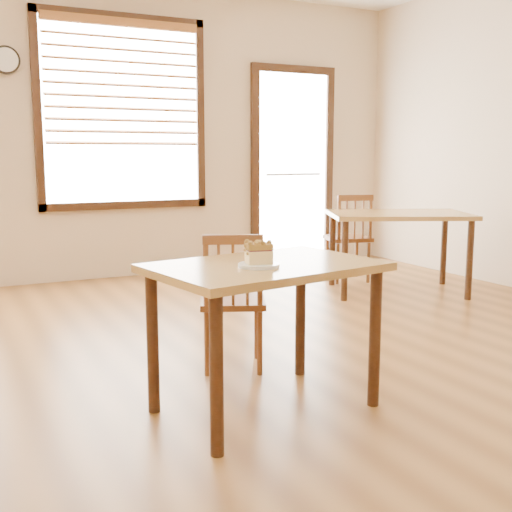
{
  "coord_description": "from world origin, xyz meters",
  "views": [
    {
      "loc": [
        -1.48,
        -2.61,
        1.28
      ],
      "look_at": [
        -0.12,
        0.1,
        0.8
      ],
      "focal_mm": 45.0,
      "sensor_mm": 36.0,
      "label": 1
    }
  ],
  "objects_px": {
    "cafe_table_main": "(265,285)",
    "cafe_chair_second": "(349,237)",
    "cake_slice": "(259,253)",
    "wall_clock": "(6,60)",
    "cafe_table_second": "(398,222)",
    "plate": "(259,265)",
    "cafe_chair_main": "(233,300)"
  },
  "relations": [
    {
      "from": "cafe_table_main",
      "to": "cafe_chair_second",
      "type": "height_order",
      "value": "cafe_chair_second"
    },
    {
      "from": "cafe_table_main",
      "to": "cafe_chair_second",
      "type": "xyz_separation_m",
      "value": [
        2.3,
        2.58,
        -0.19
      ]
    },
    {
      "from": "cafe_table_main",
      "to": "cake_slice",
      "type": "distance_m",
      "value": 0.21
    },
    {
      "from": "wall_clock",
      "to": "cafe_table_main",
      "type": "distance_m",
      "value": 4.17
    },
    {
      "from": "cafe_table_main",
      "to": "cake_slice",
      "type": "bearing_deg",
      "value": -143.95
    },
    {
      "from": "cafe_table_main",
      "to": "cake_slice",
      "type": "relative_size",
      "value": 8.72
    },
    {
      "from": "cafe_table_second",
      "to": "cafe_chair_second",
      "type": "relative_size",
      "value": 1.65
    },
    {
      "from": "cake_slice",
      "to": "wall_clock",
      "type": "bearing_deg",
      "value": 110.78
    },
    {
      "from": "cafe_table_main",
      "to": "plate",
      "type": "height_order",
      "value": "plate"
    },
    {
      "from": "wall_clock",
      "to": "cafe_table_main",
      "type": "relative_size",
      "value": 0.22
    },
    {
      "from": "cafe_chair_main",
      "to": "cake_slice",
      "type": "bearing_deg",
      "value": 98.75
    },
    {
      "from": "cafe_table_main",
      "to": "plate",
      "type": "xyz_separation_m",
      "value": [
        -0.07,
        -0.08,
        0.12
      ]
    },
    {
      "from": "cafe_chair_main",
      "to": "cafe_table_second",
      "type": "relative_size",
      "value": 0.57
    },
    {
      "from": "cafe_table_second",
      "to": "cafe_chair_second",
      "type": "xyz_separation_m",
      "value": [
        -0.1,
        0.64,
        -0.2
      ]
    },
    {
      "from": "cafe_table_second",
      "to": "cake_slice",
      "type": "bearing_deg",
      "value": -116.41
    },
    {
      "from": "cafe_chair_main",
      "to": "plate",
      "type": "distance_m",
      "value": 0.8
    },
    {
      "from": "cafe_chair_second",
      "to": "wall_clock",
      "type": "bearing_deg",
      "value": -7.86
    },
    {
      "from": "cafe_table_main",
      "to": "cafe_table_second",
      "type": "relative_size",
      "value": 0.81
    },
    {
      "from": "cafe_chair_second",
      "to": "cake_slice",
      "type": "xyz_separation_m",
      "value": [
        -2.37,
        -2.66,
        0.37
      ]
    },
    {
      "from": "cafe_chair_main",
      "to": "wall_clock",
      "type": "bearing_deg",
      "value": -51.39
    },
    {
      "from": "cake_slice",
      "to": "plate",
      "type": "bearing_deg",
      "value": -29.65
    },
    {
      "from": "cafe_table_main",
      "to": "cafe_chair_main",
      "type": "distance_m",
      "value": 0.68
    },
    {
      "from": "cafe_chair_second",
      "to": "plate",
      "type": "xyz_separation_m",
      "value": [
        -2.37,
        -2.66,
        0.3
      ]
    },
    {
      "from": "wall_clock",
      "to": "cafe_table_second",
      "type": "distance_m",
      "value": 3.96
    },
    {
      "from": "wall_clock",
      "to": "cafe_table_second",
      "type": "relative_size",
      "value": 0.18
    },
    {
      "from": "wall_clock",
      "to": "plate",
      "type": "relative_size",
      "value": 1.32
    },
    {
      "from": "plate",
      "to": "cafe_chair_main",
      "type": "bearing_deg",
      "value": 75.37
    },
    {
      "from": "cafe_table_main",
      "to": "wall_clock",
      "type": "bearing_deg",
      "value": 91.78
    },
    {
      "from": "wall_clock",
      "to": "cafe_chair_second",
      "type": "relative_size",
      "value": 0.29
    },
    {
      "from": "wall_clock",
      "to": "plate",
      "type": "bearing_deg",
      "value": -80.09
    },
    {
      "from": "cafe_chair_main",
      "to": "cafe_table_main",
      "type": "bearing_deg",
      "value": 103.5
    },
    {
      "from": "cafe_table_main",
      "to": "cafe_chair_main",
      "type": "bearing_deg",
      "value": 70.68
    }
  ]
}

